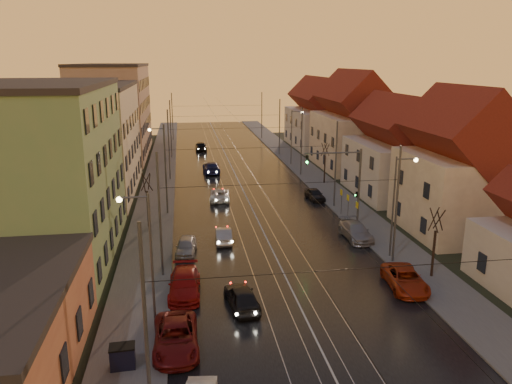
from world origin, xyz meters
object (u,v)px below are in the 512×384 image
driving_car_2 (220,195)px  parked_right_2 (315,194)px  traffic_light_mast (349,177)px  parked_left_3 (186,246)px  dumpster (123,357)px  street_lamp_0 (145,248)px  street_lamp_2 (162,155)px  parked_left_1 (176,337)px  parked_left_2 (185,284)px  parked_right_0 (405,279)px  driving_car_1 (223,235)px  street_lamp_1 (398,197)px  driving_car_0 (242,297)px  driving_car_4 (201,146)px  street_lamp_3 (294,132)px  parked_right_1 (356,231)px  driving_car_3 (211,167)px

driving_car_2 → parked_right_2: bearing=177.8°
traffic_light_mast → driving_car_2: bearing=137.0°
parked_left_3 → dumpster: (-3.29, -15.00, 0.06)m
street_lamp_0 → driving_car_2: street_lamp_0 is taller
street_lamp_2 → traffic_light_mast: street_lamp_2 is taller
traffic_light_mast → dumpster: 27.26m
parked_left_1 → parked_left_2: size_ratio=1.02×
traffic_light_mast → parked_right_0: size_ratio=1.49×
parked_right_2 → dumpster: 33.90m
street_lamp_0 → driving_car_1: 15.00m
street_lamp_1 → parked_right_0: 6.95m
parked_left_1 → parked_left_2: parked_left_2 is taller
driving_car_1 → parked_left_1: bearing=78.1°
street_lamp_2 → driving_car_0: street_lamp_2 is taller
dumpster → driving_car_0: bearing=36.7°
driving_car_4 → parked_right_2: bearing=108.8°
parked_left_1 → driving_car_0: bearing=44.8°
parked_left_2 → driving_car_0: bearing=-31.8°
street_lamp_3 → parked_right_0: 41.56m
street_lamp_3 → driving_car_2: size_ratio=1.76×
traffic_light_mast → parked_right_0: 13.89m
driving_car_2 → parked_right_1: (10.63, -13.86, 0.07)m
driving_car_2 → parked_left_3: parked_left_3 is taller
street_lamp_0 → parked_right_0: bearing=9.1°
street_lamp_1 → driving_car_4: size_ratio=1.75×
street_lamp_3 → dumpster: 51.84m
street_lamp_1 → parked_left_2: street_lamp_1 is taller
parked_left_2 → street_lamp_0: bearing=-114.6°
driving_car_2 → driving_car_4: size_ratio=0.99×
street_lamp_1 → driving_car_1: size_ratio=2.12×
street_lamp_3 → parked_right_1: 31.88m
street_lamp_2 → parked_right_2: 17.24m
street_lamp_0 → driving_car_3: 41.02m
driving_car_0 → driving_car_1: bearing=-96.0°
parked_left_1 → parked_right_2: (14.94, 27.54, -0.09)m
traffic_light_mast → driving_car_2: traffic_light_mast is taller
street_lamp_3 → driving_car_1: size_ratio=2.12×
driving_car_3 → street_lamp_3: bearing=-164.6°
street_lamp_0 → driving_car_2: (6.06, 26.30, -4.26)m
driving_car_4 → parked_right_0: size_ratio=0.94×
street_lamp_1 → traffic_light_mast: street_lamp_1 is taller
driving_car_0 → driving_car_2: driving_car_0 is taller
parked_left_3 → driving_car_3: bearing=88.8°
parked_right_1 → driving_car_4: bearing=103.1°
parked_left_1 → parked_right_1: size_ratio=1.06×
parked_right_0 → parked_right_2: 22.39m
traffic_light_mast → parked_left_2: traffic_light_mast is taller
parked_right_2 → dumpster: size_ratio=3.02×
parked_right_1 → parked_right_2: size_ratio=1.32×
driving_car_0 → parked_left_1: size_ratio=0.83×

